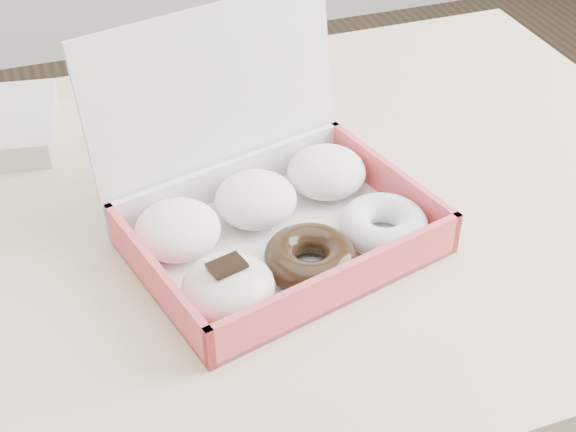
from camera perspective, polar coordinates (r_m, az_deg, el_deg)
name	(u,v)px	position (r m, az deg, el deg)	size (l,w,h in m)	color
table	(242,255)	(1.01, -3.30, -2.77)	(1.20, 0.80, 0.75)	#D0B589
donut_box	(270,214)	(0.89, -1.29, 0.17)	(0.37, 0.34, 0.23)	silver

